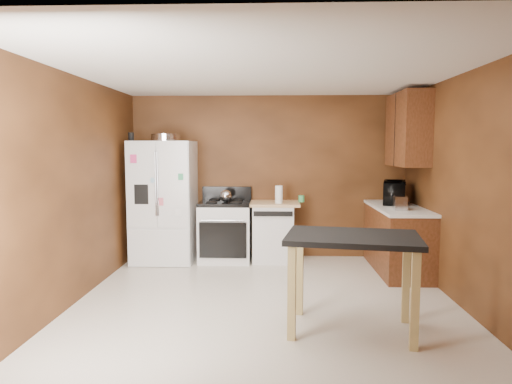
# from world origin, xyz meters

# --- Properties ---
(floor) EXTENTS (4.50, 4.50, 0.00)m
(floor) POSITION_xyz_m (0.00, 0.00, 0.00)
(floor) COLOR beige
(floor) RESTS_ON ground
(ceiling) EXTENTS (4.50, 4.50, 0.00)m
(ceiling) POSITION_xyz_m (0.00, 0.00, 2.50)
(ceiling) COLOR white
(ceiling) RESTS_ON ground
(wall_back) EXTENTS (4.20, 0.00, 4.20)m
(wall_back) POSITION_xyz_m (0.00, 2.25, 1.25)
(wall_back) COLOR brown
(wall_back) RESTS_ON ground
(wall_front) EXTENTS (4.20, 0.00, 4.20)m
(wall_front) POSITION_xyz_m (0.00, -2.25, 1.25)
(wall_front) COLOR brown
(wall_front) RESTS_ON ground
(wall_left) EXTENTS (0.00, 4.50, 4.50)m
(wall_left) POSITION_xyz_m (-2.10, 0.00, 1.25)
(wall_left) COLOR brown
(wall_left) RESTS_ON ground
(wall_right) EXTENTS (0.00, 4.50, 4.50)m
(wall_right) POSITION_xyz_m (2.10, 0.00, 1.25)
(wall_right) COLOR brown
(wall_right) RESTS_ON ground
(roasting_pan) EXTENTS (0.42, 0.42, 0.10)m
(roasting_pan) POSITION_xyz_m (-1.50, 1.84, 1.85)
(roasting_pan) COLOR silver
(roasting_pan) RESTS_ON refrigerator
(pen_cup) EXTENTS (0.08, 0.08, 0.12)m
(pen_cup) POSITION_xyz_m (-1.98, 1.74, 1.86)
(pen_cup) COLOR black
(pen_cup) RESTS_ON refrigerator
(kettle) EXTENTS (0.18, 0.18, 0.18)m
(kettle) POSITION_xyz_m (-0.62, 1.88, 0.99)
(kettle) COLOR silver
(kettle) RESTS_ON gas_range
(paper_towel) EXTENTS (0.11, 0.11, 0.26)m
(paper_towel) POSITION_xyz_m (0.16, 1.83, 1.02)
(paper_towel) COLOR white
(paper_towel) RESTS_ON dishwasher
(green_canister) EXTENTS (0.11, 0.11, 0.10)m
(green_canister) POSITION_xyz_m (0.50, 1.99, 0.94)
(green_canister) COLOR #3EA257
(green_canister) RESTS_ON dishwasher
(toaster) EXTENTS (0.18, 0.26, 0.18)m
(toaster) POSITION_xyz_m (1.73, 1.13, 0.99)
(toaster) COLOR silver
(toaster) RESTS_ON right_cabinets
(microwave) EXTENTS (0.50, 0.62, 0.30)m
(microwave) POSITION_xyz_m (1.81, 1.73, 1.05)
(microwave) COLOR black
(microwave) RESTS_ON right_cabinets
(refrigerator) EXTENTS (0.90, 0.80, 1.80)m
(refrigerator) POSITION_xyz_m (-1.55, 1.86, 0.90)
(refrigerator) COLOR white
(refrigerator) RESTS_ON ground
(gas_range) EXTENTS (0.76, 0.68, 1.10)m
(gas_range) POSITION_xyz_m (-0.64, 1.92, 0.46)
(gas_range) COLOR white
(gas_range) RESTS_ON ground
(dishwasher) EXTENTS (0.78, 0.63, 0.89)m
(dishwasher) POSITION_xyz_m (0.08, 1.95, 0.45)
(dishwasher) COLOR white
(dishwasher) RESTS_ON ground
(right_cabinets) EXTENTS (0.63, 1.58, 2.45)m
(right_cabinets) POSITION_xyz_m (1.84, 1.48, 0.91)
(right_cabinets) COLOR brown
(right_cabinets) RESTS_ON ground
(island) EXTENTS (1.32, 0.99, 0.91)m
(island) POSITION_xyz_m (0.81, -0.67, 0.77)
(island) COLOR black
(island) RESTS_ON ground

